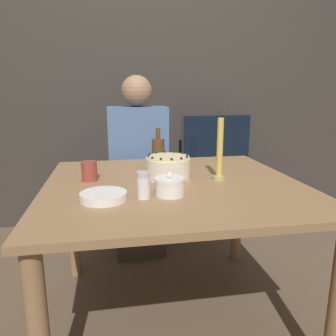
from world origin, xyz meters
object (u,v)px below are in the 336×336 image
cake (168,167)px  bottle (158,151)px  sugar_shaker (143,185)px  person_man_blue_shirt (138,178)px  sugar_bowl (170,186)px  tv_monitor (217,137)px  candle (220,155)px

cake → bottle: 0.30m
sugar_shaker → person_man_blue_shirt: (0.06, 0.98, -0.23)m
cake → sugar_bowl: bearing=-98.6°
sugar_shaker → person_man_blue_shirt: person_man_blue_shirt is taller
sugar_bowl → tv_monitor: bearing=64.1°
sugar_bowl → person_man_blue_shirt: person_man_blue_shirt is taller
bottle → candle: bearing=-56.4°
sugar_shaker → tv_monitor: tv_monitor is taller
sugar_bowl → tv_monitor: (0.64, 1.31, 0.01)m
cake → person_man_blue_shirt: (-0.09, 0.68, -0.23)m
bottle → sugar_bowl: bearing=-93.6°
cake → bottle: size_ratio=1.02×
sugar_shaker → person_man_blue_shirt: 1.01m
bottle → tv_monitor: tv_monitor is taller
sugar_shaker → sugar_bowl: bearing=11.0°
candle → bottle: candle is taller
person_man_blue_shirt → cake: bearing=97.7°
sugar_bowl → cake: bearing=81.4°
cake → person_man_blue_shirt: 0.73m
sugar_bowl → sugar_shaker: size_ratio=1.17×
candle → bottle: size_ratio=1.39×
cake → person_man_blue_shirt: size_ratio=0.18×
cake → sugar_shaker: bearing=-117.4°
bottle → cake: bearing=-89.0°
sugar_bowl → person_man_blue_shirt: size_ratio=0.10×
cake → person_man_blue_shirt: bearing=97.7°
candle → tv_monitor: candle is taller
sugar_shaker → candle: size_ratio=0.37×
candle → tv_monitor: bearing=72.3°
person_man_blue_shirt → tv_monitor: size_ratio=2.14×
person_man_blue_shirt → tv_monitor: bearing=-152.7°
candle → person_man_blue_shirt: size_ratio=0.24×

